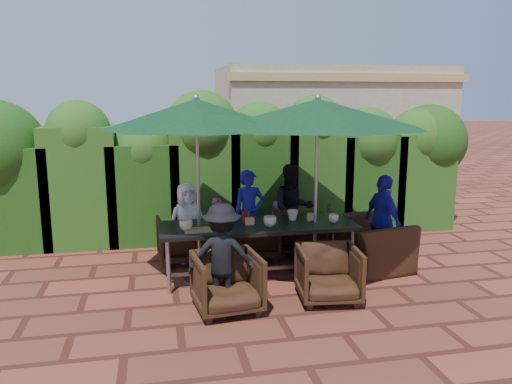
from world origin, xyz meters
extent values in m
plane|color=brown|center=(0.00, 0.00, 0.00)|extent=(80.00, 80.00, 0.00)
cube|color=black|center=(0.03, 0.15, 0.72)|extent=(2.62, 0.90, 0.05)
cube|color=gray|center=(0.03, 0.15, 0.12)|extent=(2.42, 0.05, 0.05)
cylinder|color=gray|center=(-1.19, -0.20, 0.35)|extent=(0.05, 0.05, 0.70)
cylinder|color=gray|center=(-1.19, 0.50, 0.35)|extent=(0.05, 0.05, 0.70)
cylinder|color=gray|center=(1.24, -0.20, 0.35)|extent=(0.05, 0.05, 0.70)
cylinder|color=gray|center=(1.24, 0.50, 0.35)|extent=(0.05, 0.05, 0.70)
cylinder|color=gray|center=(-0.77, 0.21, 0.01)|extent=(0.44, 0.44, 0.03)
cylinder|color=gray|center=(-0.77, 0.21, 1.20)|extent=(0.04, 0.04, 2.40)
cone|color=black|center=(-0.77, 0.21, 2.22)|extent=(2.38, 2.38, 0.38)
sphere|color=gray|center=(-0.77, 0.21, 2.42)|extent=(0.08, 0.08, 0.08)
cylinder|color=gray|center=(0.80, 0.09, 0.01)|extent=(0.44, 0.44, 0.03)
cylinder|color=gray|center=(0.80, 0.09, 1.20)|extent=(0.04, 0.04, 2.40)
cone|color=black|center=(0.80, 0.09, 2.22)|extent=(2.90, 2.90, 0.38)
sphere|color=gray|center=(0.80, 0.09, 2.42)|extent=(0.08, 0.08, 0.08)
imported|color=black|center=(-0.94, 1.06, 0.37)|extent=(0.77, 0.72, 0.74)
imported|color=black|center=(0.14, 1.04, 0.39)|extent=(0.81, 0.76, 0.78)
imported|color=black|center=(0.97, 1.10, 0.41)|extent=(1.01, 0.98, 0.83)
imported|color=black|center=(-0.55, -0.84, 0.37)|extent=(0.81, 0.77, 0.75)
imported|color=black|center=(0.69, -0.78, 0.37)|extent=(0.79, 0.75, 0.74)
imported|color=black|center=(1.66, 0.21, 0.47)|extent=(0.87, 1.18, 0.95)
imported|color=white|center=(-0.87, 1.07, 0.59)|extent=(0.65, 0.49, 1.18)
imported|color=#1E1DA2|center=(0.08, 1.11, 0.67)|extent=(0.53, 0.46, 1.34)
imported|color=black|center=(0.79, 1.15, 0.70)|extent=(0.68, 0.42, 1.41)
imported|color=black|center=(-0.58, -0.71, 0.62)|extent=(0.85, 0.52, 1.24)
imported|color=#1E1DA2|center=(1.86, 0.21, 0.68)|extent=(0.51, 0.84, 1.35)
imported|color=#CC486E|center=(-0.39, 1.26, 0.45)|extent=(0.33, 0.27, 0.90)
imported|color=#944698|center=(0.55, 1.13, 0.42)|extent=(0.37, 0.33, 0.84)
imported|color=#227D3C|center=(1.70, 4.26, 0.88)|extent=(1.73, 0.94, 1.76)
imported|color=#CC486E|center=(2.55, 4.32, 0.76)|extent=(0.85, 0.74, 1.52)
imported|color=#9999A2|center=(3.61, 4.37, 0.81)|extent=(1.13, 0.94, 1.61)
imported|color=beige|center=(-0.94, 0.04, 0.82)|extent=(0.17, 0.17, 0.13)
imported|color=beige|center=(-0.51, 0.28, 0.82)|extent=(0.15, 0.15, 0.14)
imported|color=beige|center=(0.15, 0.01, 0.82)|extent=(0.17, 0.17, 0.14)
imported|color=beige|center=(0.54, 0.27, 0.82)|extent=(0.15, 0.15, 0.14)
imported|color=beige|center=(1.05, 0.05, 0.81)|extent=(0.14, 0.14, 0.11)
cylinder|color=#B20C0A|center=(-0.16, 0.24, 0.83)|extent=(0.04, 0.04, 0.17)
cylinder|color=#4C230C|center=(-0.11, 0.19, 0.83)|extent=(0.04, 0.04, 0.17)
cube|color=#A98251|center=(-0.80, -0.02, 0.76)|extent=(0.35, 0.25, 0.02)
cube|color=tan|center=(-0.10, 0.14, 0.80)|extent=(0.12, 0.06, 0.10)
cube|color=tan|center=(0.79, 0.21, 0.80)|extent=(0.12, 0.06, 0.10)
cube|color=#17350E|center=(-3.50, 2.30, 0.83)|extent=(1.15, 0.95, 1.66)
sphere|color=#17350E|center=(-3.50, 2.30, 1.56)|extent=(0.96, 0.96, 0.96)
cube|color=#17350E|center=(-2.50, 2.30, 0.98)|extent=(1.15, 0.95, 1.97)
sphere|color=#17350E|center=(-2.50, 2.30, 1.87)|extent=(1.04, 1.04, 1.04)
cube|color=#17350E|center=(-1.50, 2.30, 0.83)|extent=(1.15, 0.95, 1.67)
sphere|color=#17350E|center=(-1.50, 2.30, 1.57)|extent=(1.02, 1.02, 1.02)
cube|color=#17350E|center=(-0.50, 2.30, 1.01)|extent=(1.15, 0.95, 2.02)
sphere|color=#17350E|center=(-0.50, 2.30, 1.92)|extent=(1.26, 1.26, 1.26)
cube|color=#17350E|center=(0.50, 2.30, 0.97)|extent=(1.15, 0.95, 1.94)
sphere|color=#17350E|center=(0.50, 2.30, 1.84)|extent=(1.05, 1.05, 1.05)
cube|color=#17350E|center=(1.50, 2.30, 1.02)|extent=(1.15, 0.95, 2.05)
sphere|color=#17350E|center=(1.50, 2.30, 1.95)|extent=(1.05, 1.05, 1.05)
cube|color=#17350E|center=(2.50, 2.30, 0.87)|extent=(1.15, 0.95, 1.75)
sphere|color=#17350E|center=(2.50, 2.30, 1.65)|extent=(1.21, 1.21, 1.21)
cube|color=#17350E|center=(3.50, 2.30, 0.89)|extent=(1.15, 0.95, 1.77)
sphere|color=#17350E|center=(3.50, 2.30, 1.67)|extent=(1.11, 1.11, 1.11)
sphere|color=#17350E|center=(3.80, 2.40, 1.60)|extent=(1.40, 1.40, 1.40)
cube|color=#C0B58F|center=(3.50, 7.00, 1.60)|extent=(6.00, 3.00, 3.20)
cube|color=tan|center=(3.50, 5.55, 2.90)|extent=(6.20, 0.25, 0.20)
camera|label=1|loc=(-1.31, -6.21, 2.43)|focal=35.00mm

